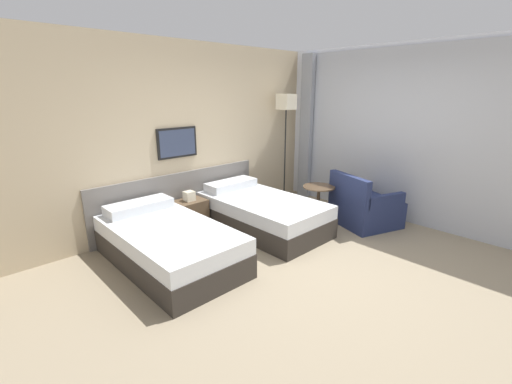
{
  "coord_description": "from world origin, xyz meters",
  "views": [
    {
      "loc": [
        -3.11,
        -2.2,
        2.02
      ],
      "look_at": [
        0.09,
        1.17,
        0.63
      ],
      "focal_mm": 24.0,
      "sensor_mm": 36.0,
      "label": 1
    }
  ],
  "objects_px": {
    "floor_lamp": "(286,110)",
    "side_table": "(318,197)",
    "bed_near_window": "(261,213)",
    "nightstand": "(190,214)",
    "armchair": "(364,208)",
    "bed_near_door": "(168,244)"
  },
  "relations": [
    {
      "from": "floor_lamp",
      "to": "side_table",
      "type": "bearing_deg",
      "value": -110.86
    },
    {
      "from": "nightstand",
      "to": "armchair",
      "type": "bearing_deg",
      "value": -39.57
    },
    {
      "from": "bed_near_window",
      "to": "nightstand",
      "type": "height_order",
      "value": "bed_near_window"
    },
    {
      "from": "bed_near_window",
      "to": "side_table",
      "type": "xyz_separation_m",
      "value": [
        0.84,
        -0.41,
        0.16
      ]
    },
    {
      "from": "bed_near_window",
      "to": "side_table",
      "type": "height_order",
      "value": "bed_near_window"
    },
    {
      "from": "floor_lamp",
      "to": "side_table",
      "type": "relative_size",
      "value": 3.34
    },
    {
      "from": "bed_near_window",
      "to": "floor_lamp",
      "type": "height_order",
      "value": "floor_lamp"
    },
    {
      "from": "floor_lamp",
      "to": "armchair",
      "type": "xyz_separation_m",
      "value": [
        0.01,
        -1.65,
        -1.42
      ]
    },
    {
      "from": "nightstand",
      "to": "armchair",
      "type": "height_order",
      "value": "armchair"
    },
    {
      "from": "bed_near_door",
      "to": "bed_near_window",
      "type": "distance_m",
      "value": 1.57
    },
    {
      "from": "nightstand",
      "to": "armchair",
      "type": "xyz_separation_m",
      "value": [
        2.06,
        -1.7,
        0.03
      ]
    },
    {
      "from": "floor_lamp",
      "to": "armchair",
      "type": "distance_m",
      "value": 2.17
    },
    {
      "from": "nightstand",
      "to": "side_table",
      "type": "relative_size",
      "value": 1.0
    },
    {
      "from": "bed_near_door",
      "to": "floor_lamp",
      "type": "bearing_deg",
      "value": 13.47
    },
    {
      "from": "bed_near_door",
      "to": "nightstand",
      "type": "xyz_separation_m",
      "value": [
        0.78,
        0.73,
        -0.02
      ]
    },
    {
      "from": "bed_near_door",
      "to": "floor_lamp",
      "type": "height_order",
      "value": "floor_lamp"
    },
    {
      "from": "bed_near_window",
      "to": "nightstand",
      "type": "distance_m",
      "value": 1.07
    },
    {
      "from": "nightstand",
      "to": "armchair",
      "type": "distance_m",
      "value": 2.67
    },
    {
      "from": "floor_lamp",
      "to": "side_table",
      "type": "height_order",
      "value": "floor_lamp"
    },
    {
      "from": "side_table",
      "to": "bed_near_door",
      "type": "bearing_deg",
      "value": 170.29
    },
    {
      "from": "floor_lamp",
      "to": "side_table",
      "type": "xyz_separation_m",
      "value": [
        -0.42,
        -1.09,
        -1.27
      ]
    },
    {
      "from": "armchair",
      "to": "bed_near_window",
      "type": "bearing_deg",
      "value": 72.13
    }
  ]
}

